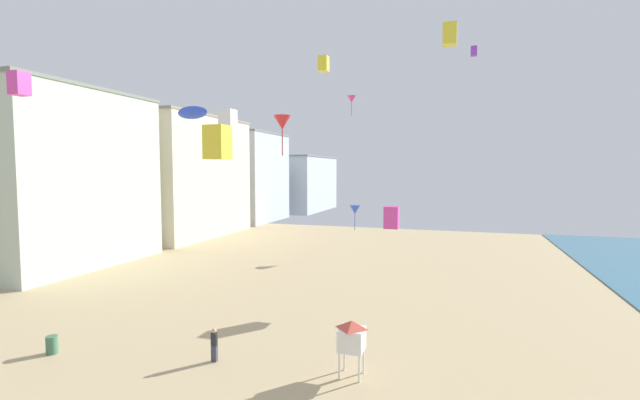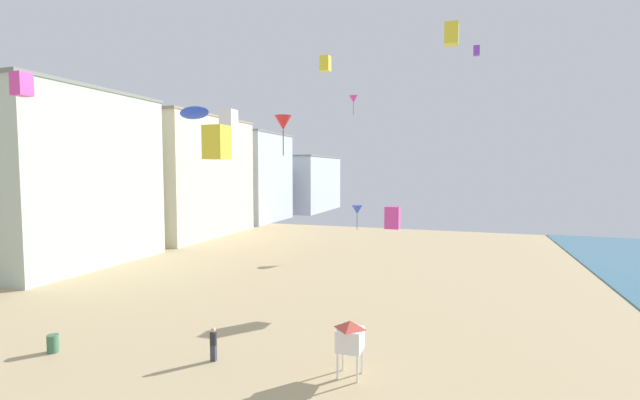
{
  "view_description": "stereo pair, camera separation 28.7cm",
  "coord_description": "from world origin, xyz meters",
  "px_view_note": "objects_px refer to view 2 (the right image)",
  "views": [
    {
      "loc": [
        10.85,
        -7.99,
        9.25
      ],
      "look_at": [
        3.07,
        16.01,
        7.5
      ],
      "focal_mm": 24.17,
      "sensor_mm": 36.0,
      "label": 1
    },
    {
      "loc": [
        11.12,
        -7.9,
        9.25
      ],
      "look_at": [
        3.07,
        16.01,
        7.5
      ],
      "focal_mm": 24.17,
      "sensor_mm": 36.0,
      "label": 2
    }
  ],
  "objects_px": {
    "kite_yellow_box": "(217,142)",
    "kite_yellow_box_3": "(452,34)",
    "lifeguard_stand": "(350,336)",
    "kite_white_box": "(229,121)",
    "kite_flyer": "(213,342)",
    "kite_red_delta": "(283,123)",
    "beach_trash_bin": "(53,344)",
    "kite_magenta_delta": "(353,99)",
    "kite_purple_box": "(477,51)",
    "kite_magenta_box_2": "(392,218)",
    "kite_yellow_box_2": "(325,64)",
    "kite_blue_parafoil": "(194,113)",
    "kite_magenta_box": "(22,84)",
    "kite_blue_delta": "(357,210)"
  },
  "relations": [
    {
      "from": "kite_yellow_box",
      "to": "kite_yellow_box_3",
      "type": "bearing_deg",
      "value": 58.57
    },
    {
      "from": "kite_magenta_delta",
      "to": "kite_yellow_box",
      "type": "xyz_separation_m",
      "value": [
        -1.74,
        -20.1,
        -5.08
      ]
    },
    {
      "from": "kite_yellow_box",
      "to": "kite_magenta_box",
      "type": "distance_m",
      "value": 13.54
    },
    {
      "from": "kite_blue_delta",
      "to": "kite_blue_parafoil",
      "type": "xyz_separation_m",
      "value": [
        -9.6,
        -15.19,
        8.76
      ]
    },
    {
      "from": "kite_flyer",
      "to": "kite_white_box",
      "type": "bearing_deg",
      "value": -30.78
    },
    {
      "from": "kite_flyer",
      "to": "kite_magenta_box_2",
      "type": "bearing_deg",
      "value": -82.21
    },
    {
      "from": "kite_magenta_delta",
      "to": "kite_magenta_box_2",
      "type": "bearing_deg",
      "value": -58.66
    },
    {
      "from": "kite_flyer",
      "to": "kite_red_delta",
      "type": "xyz_separation_m",
      "value": [
        -0.87,
        10.62,
        11.67
      ]
    },
    {
      "from": "beach_trash_bin",
      "to": "kite_magenta_delta",
      "type": "relative_size",
      "value": 0.51
    },
    {
      "from": "kite_blue_delta",
      "to": "kite_magenta_box",
      "type": "height_order",
      "value": "kite_magenta_box"
    },
    {
      "from": "kite_flyer",
      "to": "kite_blue_parafoil",
      "type": "distance_m",
      "value": 19.71
    },
    {
      "from": "beach_trash_bin",
      "to": "kite_yellow_box",
      "type": "xyz_separation_m",
      "value": [
        8.19,
        2.51,
        10.15
      ]
    },
    {
      "from": "beach_trash_bin",
      "to": "kite_magenta_box_2",
      "type": "relative_size",
      "value": 0.58
    },
    {
      "from": "kite_blue_parafoil",
      "to": "kite_yellow_box",
      "type": "bearing_deg",
      "value": -51.07
    },
    {
      "from": "kite_purple_box",
      "to": "kite_magenta_delta",
      "type": "distance_m",
      "value": 13.53
    },
    {
      "from": "kite_yellow_box_2",
      "to": "kite_white_box",
      "type": "distance_m",
      "value": 14.91
    },
    {
      "from": "kite_red_delta",
      "to": "kite_magenta_box_2",
      "type": "height_order",
      "value": "kite_red_delta"
    },
    {
      "from": "kite_yellow_box",
      "to": "kite_yellow_box_2",
      "type": "height_order",
      "value": "kite_yellow_box_2"
    },
    {
      "from": "kite_magenta_delta",
      "to": "kite_yellow_box",
      "type": "distance_m",
      "value": 20.8
    },
    {
      "from": "kite_flyer",
      "to": "beach_trash_bin",
      "type": "distance_m",
      "value": 8.49
    },
    {
      "from": "kite_white_box",
      "to": "kite_yellow_box_3",
      "type": "relative_size",
      "value": 0.87
    },
    {
      "from": "kite_flyer",
      "to": "kite_white_box",
      "type": "xyz_separation_m",
      "value": [
        -3.16,
        7.08,
        11.51
      ]
    },
    {
      "from": "kite_blue_delta",
      "to": "kite_yellow_box_3",
      "type": "xyz_separation_m",
      "value": [
        9.63,
        -9.46,
        14.65
      ]
    },
    {
      "from": "kite_purple_box",
      "to": "kite_blue_delta",
      "type": "height_order",
      "value": "kite_purple_box"
    },
    {
      "from": "kite_flyer",
      "to": "kite_yellow_box",
      "type": "relative_size",
      "value": 1.0
    },
    {
      "from": "kite_yellow_box_3",
      "to": "kite_purple_box",
      "type": "bearing_deg",
      "value": 78.64
    },
    {
      "from": "lifeguard_stand",
      "to": "beach_trash_bin",
      "type": "xyz_separation_m",
      "value": [
        -14.97,
        -2.34,
        -1.39
      ]
    },
    {
      "from": "lifeguard_stand",
      "to": "kite_blue_parafoil",
      "type": "relative_size",
      "value": 0.96
    },
    {
      "from": "kite_red_delta",
      "to": "kite_yellow_box_2",
      "type": "xyz_separation_m",
      "value": [
        -0.0,
        9.7,
        6.32
      ]
    },
    {
      "from": "kite_yellow_box_2",
      "to": "beach_trash_bin",
      "type": "bearing_deg",
      "value": -108.6
    },
    {
      "from": "kite_flyer",
      "to": "kite_yellow_box_2",
      "type": "bearing_deg",
      "value": -52.36
    },
    {
      "from": "kite_yellow_box",
      "to": "kite_magenta_box",
      "type": "height_order",
      "value": "kite_magenta_box"
    },
    {
      "from": "kite_purple_box",
      "to": "kite_magenta_box_2",
      "type": "xyz_separation_m",
      "value": [
        -5.59,
        -14.88,
        -14.91
      ]
    },
    {
      "from": "kite_magenta_delta",
      "to": "kite_yellow_box_2",
      "type": "xyz_separation_m",
      "value": [
        -2.5,
        -0.55,
        3.23
      ]
    },
    {
      "from": "kite_blue_parafoil",
      "to": "kite_white_box",
      "type": "height_order",
      "value": "kite_blue_parafoil"
    },
    {
      "from": "kite_purple_box",
      "to": "kite_magenta_box",
      "type": "height_order",
      "value": "kite_purple_box"
    },
    {
      "from": "kite_yellow_box",
      "to": "kite_blue_parafoil",
      "type": "distance_m",
      "value": 14.61
    },
    {
      "from": "kite_blue_delta",
      "to": "kite_purple_box",
      "type": "bearing_deg",
      "value": 2.71
    },
    {
      "from": "kite_yellow_box_2",
      "to": "kite_blue_delta",
      "type": "distance_m",
      "value": 15.49
    },
    {
      "from": "beach_trash_bin",
      "to": "kite_magenta_box",
      "type": "xyz_separation_m",
      "value": [
        -4.86,
        2.66,
        13.78
      ]
    },
    {
      "from": "lifeguard_stand",
      "to": "kite_white_box",
      "type": "bearing_deg",
      "value": 143.75
    },
    {
      "from": "kite_magenta_delta",
      "to": "kite_white_box",
      "type": "height_order",
      "value": "kite_magenta_delta"
    },
    {
      "from": "lifeguard_stand",
      "to": "kite_red_delta",
      "type": "bearing_deg",
      "value": 124.11
    },
    {
      "from": "kite_yellow_box_2",
      "to": "kite_white_box",
      "type": "xyz_separation_m",
      "value": [
        -2.29,
        -13.24,
        -6.48
      ]
    },
    {
      "from": "kite_magenta_delta",
      "to": "kite_blue_delta",
      "type": "xyz_separation_m",
      "value": [
        -1.09,
        6.18,
        -10.65
      ]
    },
    {
      "from": "kite_white_box",
      "to": "kite_magenta_box",
      "type": "height_order",
      "value": "kite_magenta_box"
    },
    {
      "from": "kite_blue_parafoil",
      "to": "kite_white_box",
      "type": "xyz_separation_m",
      "value": [
        5.91,
        -4.78,
        -1.36
      ]
    },
    {
      "from": "lifeguard_stand",
      "to": "kite_red_delta",
      "type": "height_order",
      "value": "kite_red_delta"
    },
    {
      "from": "kite_magenta_box_2",
      "to": "kite_yellow_box_3",
      "type": "height_order",
      "value": "kite_yellow_box_3"
    },
    {
      "from": "kite_purple_box",
      "to": "kite_magenta_box_2",
      "type": "bearing_deg",
      "value": -110.59
    }
  ]
}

